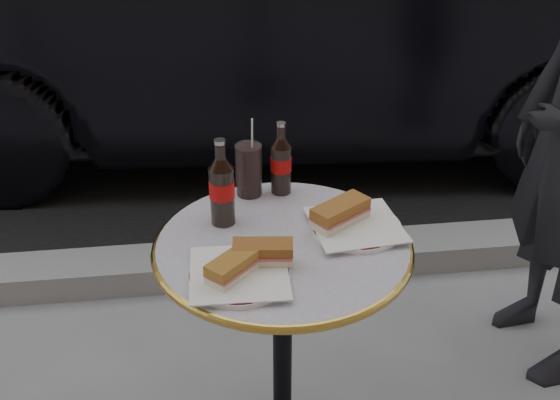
{
  "coord_description": "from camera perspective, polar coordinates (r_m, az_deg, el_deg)",
  "views": [
    {
      "loc": [
        -0.18,
        -1.38,
        1.65
      ],
      "look_at": [
        0.0,
        0.05,
        0.82
      ],
      "focal_mm": 45.0,
      "sensor_mm": 36.0,
      "label": 1
    }
  ],
  "objects": [
    {
      "name": "plate_left",
      "position": [
        1.55,
        -3.33,
        -6.18
      ],
      "size": [
        0.27,
        0.27,
        0.01
      ],
      "primitive_type": "cylinder",
      "rotation": [
        0.0,
        0.0,
        -0.21
      ],
      "color": "white",
      "rests_on": "bistro_table"
    },
    {
      "name": "curb",
      "position": [
        2.79,
        -2.2,
        -5.1
      ],
      "size": [
        40.0,
        0.2,
        0.12
      ],
      "primitive_type": "cube",
      "color": "gray",
      "rests_on": "ground"
    },
    {
      "name": "cola_glass",
      "position": [
        1.84,
        -2.55,
        2.46
      ],
      "size": [
        0.09,
        0.09,
        0.14
      ],
      "primitive_type": "cylinder",
      "rotation": [
        0.0,
        0.0,
        -0.36
      ],
      "color": "black",
      "rests_on": "bistro_table"
    },
    {
      "name": "cola_bottle_left",
      "position": [
        1.69,
        -4.78,
        1.47
      ],
      "size": [
        0.07,
        0.07,
        0.23
      ],
      "primitive_type": null,
      "rotation": [
        0.0,
        0.0,
        0.17
      ],
      "color": "black",
      "rests_on": "bistro_table"
    },
    {
      "name": "parked_car",
      "position": [
        3.7,
        0.24,
        15.15
      ],
      "size": [
        1.81,
        4.42,
        1.42
      ],
      "primitive_type": "imported",
      "rotation": [
        0.0,
        0.0,
        1.5
      ],
      "color": "black",
      "rests_on": "ground"
    },
    {
      "name": "cola_bottle_right",
      "position": [
        1.83,
        0.09,
        3.44
      ],
      "size": [
        0.06,
        0.06,
        0.2
      ],
      "primitive_type": null,
      "rotation": [
        0.0,
        0.0,
        -0.16
      ],
      "color": "black",
      "rests_on": "bistro_table"
    },
    {
      "name": "plate_right",
      "position": [
        1.72,
        6.18,
        -2.22
      ],
      "size": [
        0.24,
        0.24,
        0.01
      ],
      "primitive_type": "cylinder",
      "rotation": [
        0.0,
        0.0,
        -0.07
      ],
      "color": "white",
      "rests_on": "bistro_table"
    },
    {
      "name": "sandwich_left_b",
      "position": [
        1.57,
        -1.41,
        -4.36
      ],
      "size": [
        0.14,
        0.08,
        0.05
      ],
      "primitive_type": "cube",
      "rotation": [
        0.0,
        0.0,
        -0.12
      ],
      "color": "brown",
      "rests_on": "plate_left"
    },
    {
      "name": "sandwich_right",
      "position": [
        1.71,
        4.91,
        -1.14
      ],
      "size": [
        0.16,
        0.14,
        0.05
      ],
      "primitive_type": "cube",
      "rotation": [
        0.0,
        0.0,
        0.6
      ],
      "color": "#975A26",
      "rests_on": "plate_right"
    },
    {
      "name": "asphalt_road",
      "position": [
        6.59,
        -5.61,
        15.25
      ],
      "size": [
        40.0,
        8.0,
        0.0
      ],
      "primitive_type": "cube",
      "color": "black",
      "rests_on": "ground"
    },
    {
      "name": "bistro_table",
      "position": [
        1.89,
        0.19,
        -12.76
      ],
      "size": [
        0.62,
        0.62,
        0.73
      ],
      "primitive_type": null,
      "color": "#BAB2C4",
      "rests_on": "ground"
    },
    {
      "name": "sandwich_left_a",
      "position": [
        1.53,
        -3.77,
        -5.47
      ],
      "size": [
        0.14,
        0.14,
        0.05
      ],
      "primitive_type": "cube",
      "rotation": [
        0.0,
        0.0,
        0.78
      ],
      "color": "#A06728",
      "rests_on": "plate_left"
    }
  ]
}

